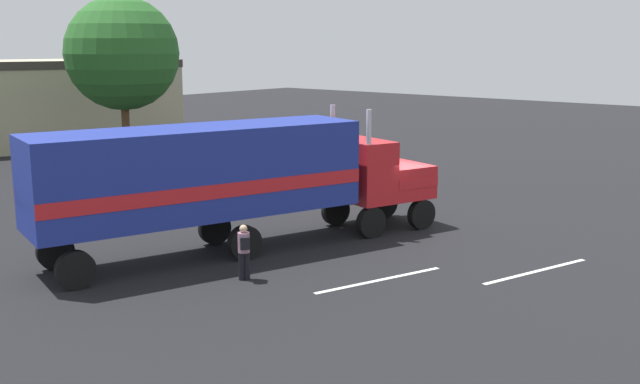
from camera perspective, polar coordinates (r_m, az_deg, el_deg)
name	(u,v)px	position (r m, az deg, el deg)	size (l,w,h in m)	color
ground_plane	(393,225)	(28.23, 5.57, -2.48)	(120.00, 120.00, 0.00)	black
lane_stripe_near	(380,280)	(21.73, 4.56, -6.72)	(4.40, 0.16, 0.01)	silver
lane_stripe_mid	(536,271)	(23.37, 16.16, -5.83)	(4.40, 0.16, 0.01)	silver
semi_truck	(231,175)	(24.22, -6.82, 1.27)	(14.25, 6.64, 4.50)	red
person_bystander	(244,250)	(21.56, -5.82, -4.42)	(0.44, 0.47, 1.63)	black
tree_center	(122,54)	(43.29, -14.85, 10.17)	(6.26, 6.26, 9.23)	brown
building_backdrop	(53,100)	(51.84, -19.71, 6.61)	(16.76, 10.45, 5.57)	#B7AD8C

